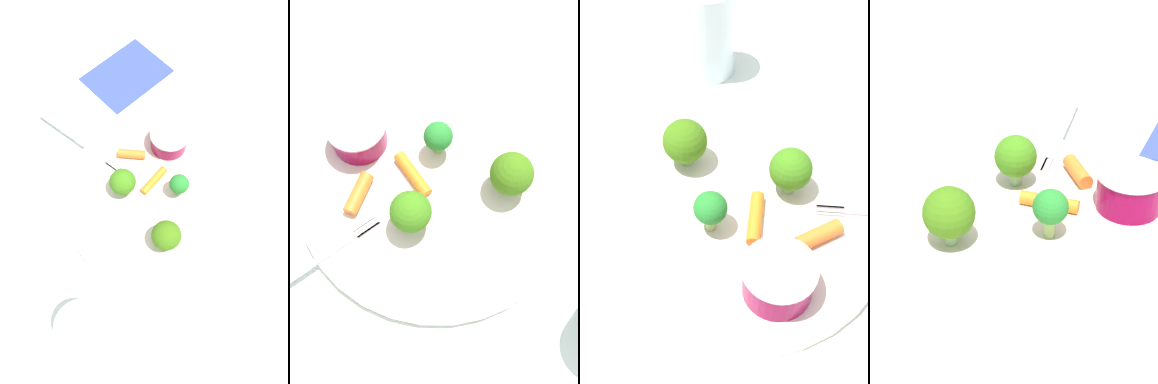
% 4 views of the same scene
% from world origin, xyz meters
% --- Properties ---
extents(ground_plane, '(2.40, 2.40, 0.00)m').
position_xyz_m(ground_plane, '(0.00, 0.00, 0.00)').
color(ground_plane, white).
extents(plate, '(0.31, 0.31, 0.01)m').
position_xyz_m(plate, '(0.00, 0.00, 0.01)').
color(plate, silver).
rests_on(plate, ground_plane).
extents(sauce_cup, '(0.07, 0.07, 0.04)m').
position_xyz_m(sauce_cup, '(-0.09, -0.04, 0.03)').
color(sauce_cup, maroon).
rests_on(sauce_cup, plate).
extents(broccoli_floret_0, '(0.03, 0.03, 0.05)m').
position_xyz_m(broccoli_floret_0, '(-0.03, 0.02, 0.04)').
color(broccoli_floret_0, '#8FAD57').
rests_on(broccoli_floret_0, plate).
extents(broccoli_floret_1, '(0.05, 0.05, 0.06)m').
position_xyz_m(broccoli_floret_1, '(0.06, 0.05, 0.04)').
color(broccoli_floret_1, '#89B671').
rests_on(broccoli_floret_1, plate).
extents(broccoli_floret_2, '(0.04, 0.04, 0.05)m').
position_xyz_m(broccoli_floret_2, '(0.02, -0.05, 0.04)').
color(broccoli_floret_2, '#7DAF6E').
rests_on(broccoli_floret_2, plate).
extents(carrot_stick_0, '(0.06, 0.02, 0.01)m').
position_xyz_m(carrot_stick_0, '(-0.02, -0.02, 0.02)').
color(carrot_stick_0, orange).
rests_on(carrot_stick_0, plate).
extents(carrot_stick_1, '(0.04, 0.05, 0.02)m').
position_xyz_m(carrot_stick_1, '(-0.04, -0.08, 0.02)').
color(carrot_stick_1, orange).
rests_on(carrot_stick_1, plate).
extents(fork, '(0.02, 0.19, 0.00)m').
position_xyz_m(fork, '(-0.01, -0.17, 0.01)').
color(fork, '#B4ACB8').
rests_on(fork, plate).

